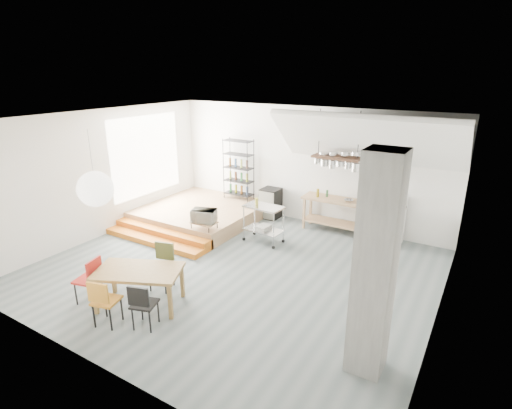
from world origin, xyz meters
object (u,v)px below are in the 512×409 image
Objects in this scene: rolling_cart at (264,219)px; mini_fridge at (271,203)px; stove at (390,225)px; dining_table at (139,274)px.

rolling_cart reaches higher than mini_fridge.
dining_table is (-3.19, -5.19, 0.16)m from stove.
stove is 1.35× the size of mini_fridge.
stove is 6.09m from dining_table.
rolling_cart is at bearing -66.54° from mini_fridge.
mini_fridge is at bearing 67.46° from dining_table.
stove reaches higher than mini_fridge.
dining_table is at bearing -121.58° from stove.
stove is 1.18× the size of rolling_cart.
rolling_cart is (-2.70, -1.57, 0.13)m from stove.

